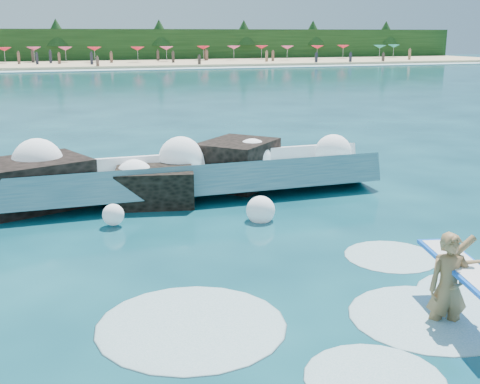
{
  "coord_description": "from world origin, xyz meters",
  "views": [
    {
      "loc": [
        -2.32,
        -9.26,
        4.34
      ],
      "look_at": [
        1.5,
        2.0,
        1.2
      ],
      "focal_mm": 45.0,
      "sensor_mm": 36.0,
      "label": 1
    }
  ],
  "objects": [
    {
      "name": "wet_band",
      "position": [
        0.0,
        67.0,
        0.04
      ],
      "size": [
        140.0,
        5.0,
        0.08
      ],
      "primitive_type": "cube",
      "color": "silver",
      "rests_on": "ground"
    },
    {
      "name": "wave_spray",
      "position": [
        -1.73,
        6.51,
        0.91
      ],
      "size": [
        15.41,
        4.44,
        1.92
      ],
      "color": "white",
      "rests_on": "ground"
    },
    {
      "name": "beach_umbrellas",
      "position": [
        0.29,
        80.16,
        2.25
      ],
      "size": [
        112.72,
        6.45,
        0.5
      ],
      "color": "red",
      "rests_on": "ground"
    },
    {
      "name": "breaking_wave",
      "position": [
        -1.23,
        6.57,
        0.48
      ],
      "size": [
        16.07,
        2.59,
        1.38
      ],
      "color": "teal",
      "rests_on": "ground"
    },
    {
      "name": "beach",
      "position": [
        0.0,
        78.0,
        0.2
      ],
      "size": [
        140.0,
        20.0,
        0.4
      ],
      "primitive_type": "cube",
      "color": "tan",
      "rests_on": "ground"
    },
    {
      "name": "beachgoers",
      "position": [
        -2.29,
        74.77,
        1.1
      ],
      "size": [
        86.33,
        13.21,
        1.94
      ],
      "color": "#3F332D",
      "rests_on": "ground"
    },
    {
      "name": "surf_foam",
      "position": [
        2.38,
        -1.58,
        0.0
      ],
      "size": [
        9.02,
        5.74,
        0.15
      ],
      "color": "silver",
      "rests_on": "ground"
    },
    {
      "name": "rock_cluster",
      "position": [
        0.08,
        6.68,
        0.49
      ],
      "size": [
        8.7,
        3.56,
        1.55
      ],
      "color": "black",
      "rests_on": "ground"
    },
    {
      "name": "ground",
      "position": [
        0.0,
        0.0,
        0.0
      ],
      "size": [
        200.0,
        200.0,
        0.0
      ],
      "primitive_type": "plane",
      "color": "#072F3A",
      "rests_on": "ground"
    },
    {
      "name": "treeline",
      "position": [
        0.0,
        88.0,
        2.5
      ],
      "size": [
        140.0,
        4.0,
        5.0
      ],
      "primitive_type": "cube",
      "color": "black",
      "rests_on": "ground"
    },
    {
      "name": "surfer_with_board",
      "position": [
        3.48,
        -2.24,
        0.65
      ],
      "size": [
        1.21,
        2.94,
        1.76
      ],
      "color": "olive",
      "rests_on": "ground"
    }
  ]
}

